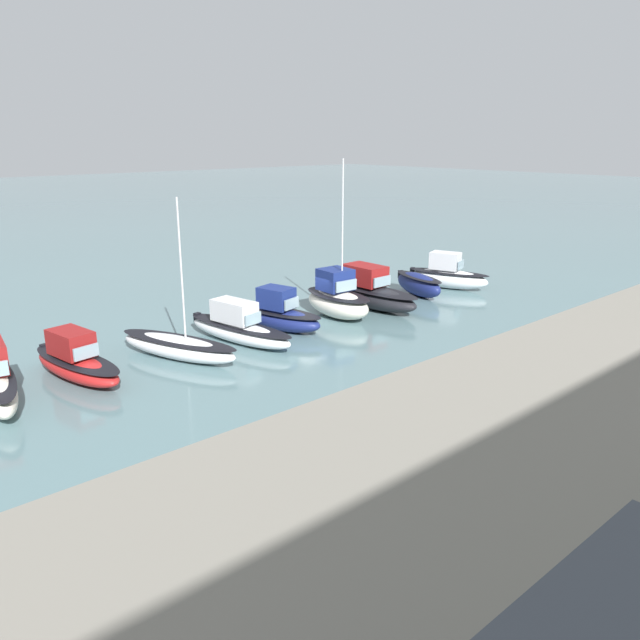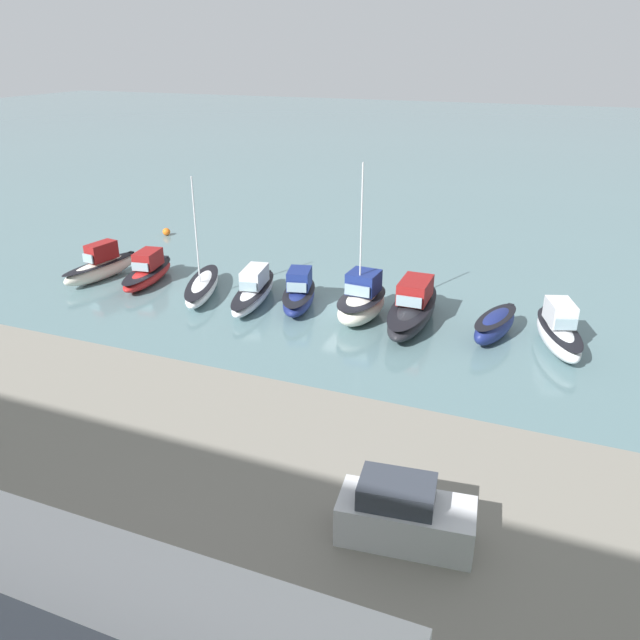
# 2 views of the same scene
# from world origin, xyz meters

# --- Properties ---
(ground_plane) EXTENTS (320.00, 320.00, 0.00)m
(ground_plane) POSITION_xyz_m (0.00, 0.00, 0.00)
(ground_plane) COLOR slate
(moored_boat_0) EXTENTS (3.62, 6.34, 2.65)m
(moored_boat_0) POSITION_xyz_m (-12.80, 0.74, 0.97)
(moored_boat_0) COLOR white
(moored_boat_0) RESTS_ON ground_plane
(moored_boat_1) EXTENTS (2.72, 5.08, 1.59)m
(moored_boat_1) POSITION_xyz_m (-9.38, 0.84, 0.84)
(moored_boat_1) COLOR navy
(moored_boat_1) RESTS_ON ground_plane
(moored_boat_2) EXTENTS (2.39, 8.06, 2.76)m
(moored_boat_2) POSITION_xyz_m (-4.51, 0.63, 1.02)
(moored_boat_2) COLOR black
(moored_boat_2) RESTS_ON ground_plane
(moored_boat_3) EXTENTS (2.76, 5.35, 9.62)m
(moored_boat_3) POSITION_xyz_m (-1.40, 0.99, 1.14)
(moored_boat_3) COLOR white
(moored_boat_3) RESTS_ON ground_plane
(moored_boat_4) EXTENTS (3.21, 5.93, 2.48)m
(moored_boat_4) POSITION_xyz_m (2.92, 0.69, 0.90)
(moored_boat_4) COLOR navy
(moored_boat_4) RESTS_ON ground_plane
(moored_boat_5) EXTENTS (3.01, 7.63, 2.28)m
(moored_boat_5) POSITION_xyz_m (6.01, 1.02, 0.82)
(moored_boat_5) COLOR white
(moored_boat_5) RESTS_ON ground_plane
(moored_boat_6) EXTENTS (4.09, 7.36, 8.11)m
(moored_boat_6) POSITION_xyz_m (9.82, 1.20, 0.63)
(moored_boat_6) COLOR white
(moored_boat_6) RESTS_ON ground_plane
(moored_boat_7) EXTENTS (2.85, 6.62, 2.27)m
(moored_boat_7) POSITION_xyz_m (14.71, 0.49, 0.81)
(moored_boat_7) COLOR red
(moored_boat_7) RESTS_ON ground_plane
(moored_boat_8) EXTENTS (2.44, 6.61, 2.64)m
(moored_boat_8) POSITION_xyz_m (18.29, 1.10, 0.97)
(moored_boat_8) COLOR white
(moored_boat_8) RESTS_ON ground_plane
(parked_car_0) EXTENTS (4.38, 2.28, 2.16)m
(parked_car_0) POSITION_xyz_m (-8.88, 19.69, 2.22)
(parked_car_0) COLOR silver
(parked_car_0) RESTS_ON quay_promenade
(mooring_buoy_0) EXTENTS (0.67, 0.67, 0.67)m
(mooring_buoy_0) POSITION_xyz_m (20.48, -10.13, 0.33)
(mooring_buoy_0) COLOR orange
(mooring_buoy_0) RESTS_ON ground_plane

